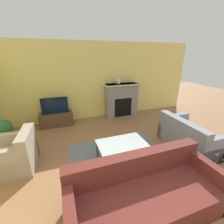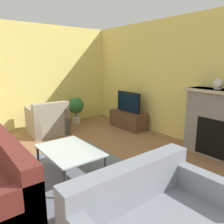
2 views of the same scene
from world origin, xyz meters
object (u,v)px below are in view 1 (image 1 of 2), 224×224
(armchair_by_window, at_px, (14,156))
(couch_sectional, at_px, (145,195))
(mantel_clock, at_px, (118,81))
(potted_plant, at_px, (3,130))
(couch_loveseat, at_px, (190,138))
(tv, at_px, (55,106))
(coffee_table, at_px, (122,145))

(armchair_by_window, bearing_deg, couch_sectional, 53.65)
(mantel_clock, bearing_deg, potted_plant, -164.50)
(couch_loveseat, xyz_separation_m, mantel_clock, (-0.90, 2.65, 1.07))
(couch_sectional, distance_m, potted_plant, 3.70)
(mantel_clock, bearing_deg, tv, -177.28)
(coffee_table, xyz_separation_m, potted_plant, (-2.62, 1.56, 0.07))
(couch_sectional, distance_m, coffee_table, 1.19)
(couch_sectional, height_order, couch_loveseat, same)
(couch_sectional, distance_m, mantel_clock, 4.00)
(potted_plant, bearing_deg, coffee_table, -30.74)
(couch_loveseat, relative_size, mantel_clock, 7.44)
(tv, height_order, coffee_table, tv)
(couch_loveseat, xyz_separation_m, potted_plant, (-4.43, 1.67, 0.18))
(armchair_by_window, bearing_deg, coffee_table, 79.55)
(couch_sectional, xyz_separation_m, coffee_table, (0.13, 1.17, 0.12))
(tv, relative_size, couch_loveseat, 0.57)
(couch_sectional, relative_size, armchair_by_window, 2.52)
(armchair_by_window, xyz_separation_m, potted_plant, (-0.42, 1.02, 0.17))
(couch_loveseat, relative_size, armchair_by_window, 1.60)
(armchair_by_window, bearing_deg, couch_loveseat, 84.16)
(coffee_table, bearing_deg, couch_loveseat, -3.37)
(coffee_table, height_order, potted_plant, potted_plant)
(tv, bearing_deg, coffee_table, -60.96)
(armchair_by_window, xyz_separation_m, coffee_table, (2.20, -0.54, 0.11))
(armchair_by_window, bearing_deg, potted_plant, -154.19)
(armchair_by_window, bearing_deg, tv, 159.21)
(couch_sectional, bearing_deg, mantel_clock, 74.25)
(tv, distance_m, couch_loveseat, 4.08)
(potted_plant, relative_size, mantel_clock, 3.78)
(tv, xyz_separation_m, armchair_by_window, (-0.85, -1.90, -0.41))
(couch_sectional, bearing_deg, potted_plant, 132.34)
(tv, distance_m, coffee_table, 2.80)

